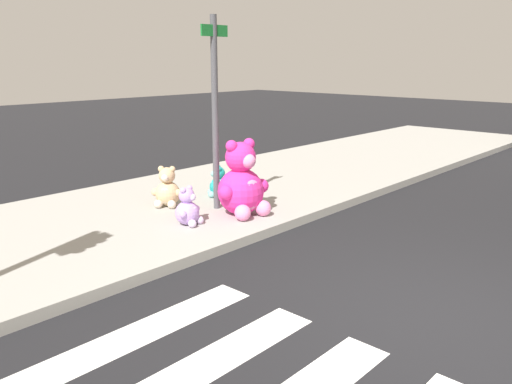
% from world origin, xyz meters
% --- Properties ---
extents(ground_plane, '(60.00, 60.00, 0.00)m').
position_xyz_m(ground_plane, '(0.00, 0.00, 0.00)').
color(ground_plane, black).
extents(sidewalk, '(28.00, 4.40, 0.15)m').
position_xyz_m(sidewalk, '(0.00, 5.20, 0.07)').
color(sidewalk, '#9E9B93').
rests_on(sidewalk, ground_plane).
extents(sign_pole, '(0.56, 0.11, 3.20)m').
position_xyz_m(sign_pole, '(1.00, 4.40, 1.85)').
color(sign_pole, '#4C4C51').
rests_on(sign_pole, sidewalk).
extents(plush_pink_large, '(0.96, 0.87, 1.26)m').
position_xyz_m(plush_pink_large, '(1.03, 3.81, 0.65)').
color(plush_pink_large, '#F22D93').
rests_on(plush_pink_large, sidewalk).
extents(plush_teal, '(0.42, 0.41, 0.58)m').
position_xyz_m(plush_teal, '(1.57, 4.97, 0.38)').
color(plush_teal, teal).
rests_on(plush_teal, sidewalk).
extents(plush_tan, '(0.51, 0.50, 0.71)m').
position_xyz_m(plush_tan, '(0.50, 5.13, 0.44)').
color(plush_tan, tan).
rests_on(plush_tan, sidewalk).
extents(plush_lavender, '(0.46, 0.43, 0.61)m').
position_xyz_m(plush_lavender, '(0.06, 4.04, 0.39)').
color(plush_lavender, '#B28CD8').
rests_on(plush_lavender, sidewalk).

